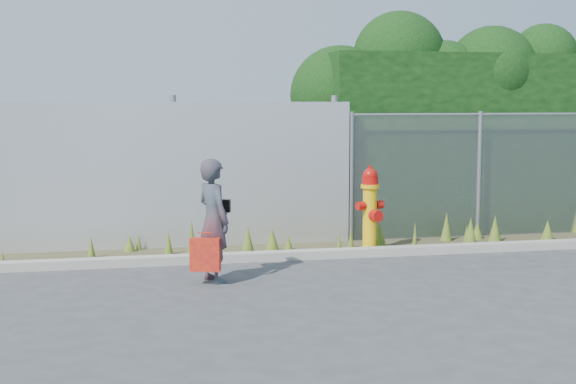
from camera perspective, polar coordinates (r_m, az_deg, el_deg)
The scene contains 10 objects.
ground at distance 9.61m, azimuth 3.50°, elevation -6.82°, with size 80.00×80.00×0.00m, color #3C3C3F.
curb at distance 11.30m, azimuth 1.07°, elevation -4.48°, with size 16.00×0.22×0.12m, color gray.
weed_strip at distance 11.89m, azimuth 0.59°, elevation -3.59°, with size 16.00×1.33×0.54m.
corrugated_fence at distance 12.10m, azimuth -15.41°, elevation 1.00°, with size 8.50×0.21×2.30m.
chainlink_fence at distance 13.83m, azimuth 17.35°, elevation 1.29°, with size 6.50×0.07×2.05m.
hedge at distance 14.71m, azimuth 15.80°, elevation 5.34°, with size 7.84×2.10×3.74m.
fire_hydrant at distance 11.75m, azimuth 5.84°, elevation -1.33°, with size 0.43×0.38×1.28m.
woman at distance 9.84m, azimuth -5.32°, elevation -2.03°, with size 0.55×0.36×1.52m, color #0F5763.
red_tote_bag at distance 9.68m, azimuth -5.91°, elevation -4.45°, with size 0.36×0.13×0.47m.
black_shoulder_bag at distance 9.96m, azimuth -4.73°, elevation -0.99°, with size 0.21×0.09×0.16m.
Camera 1 is at (-2.49, -9.02, 2.21)m, focal length 50.00 mm.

